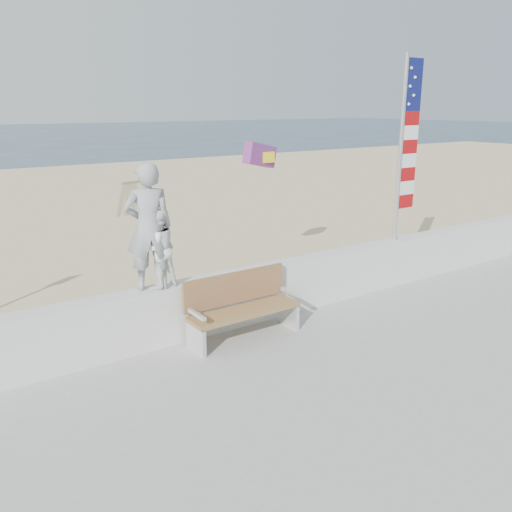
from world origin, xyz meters
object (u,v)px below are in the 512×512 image
object	(u,v)px
adult	(149,227)
child	(158,249)
bench	(241,305)
flag	(406,142)

from	to	relation	value
adult	child	bearing A→B (deg)	-163.34
child	bench	xyz separation A→B (m)	(1.14, -0.45, -0.98)
bench	child	bearing A→B (deg)	158.20
adult	child	world-z (taller)	adult
adult	bench	xyz separation A→B (m)	(1.26, -0.45, -1.31)
adult	bench	world-z (taller)	adult
adult	bench	distance (m)	1.87
adult	flag	xyz separation A→B (m)	(5.31, -0.00, 0.99)
bench	flag	xyz separation A→B (m)	(4.05, 0.45, 2.30)
adult	child	size ratio (longest dim) A/B	1.57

